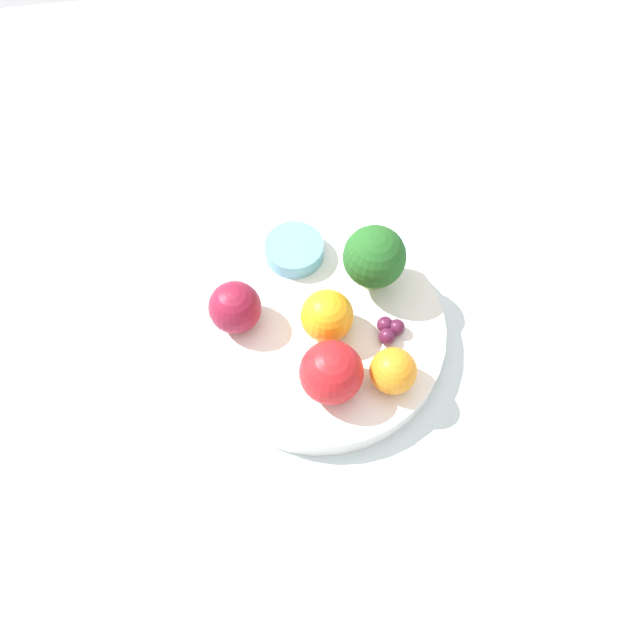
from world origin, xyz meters
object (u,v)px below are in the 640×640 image
bowl (320,332)px  orange_front (327,316)px  broccoli (374,258)px  grape_cluster (390,330)px  apple_green (332,372)px  orange_back (393,371)px  small_cup (294,250)px  apple_red (235,307)px

bowl → orange_front: size_ratio=4.90×
broccoli → grape_cluster: size_ratio=2.57×
bowl → grape_cluster: bearing=-16.9°
bowl → orange_front: (0.01, -0.01, 0.04)m
apple_green → orange_back: (0.05, -0.00, -0.01)m
apple_green → small_cup: 0.15m
broccoli → orange_back: broccoli is taller
bowl → orange_back: bearing=-51.0°
small_cup → apple_red: bearing=-133.2°
broccoli → grape_cluster: broccoli is taller
orange_back → grape_cluster: bearing=80.1°
broccoli → apple_red: bearing=-170.0°
broccoli → orange_back: 0.11m
orange_front → grape_cluster: orange_front is taller
grape_cluster → small_cup: 0.13m
apple_green → orange_back: apple_green is taller
apple_red → grape_cluster: 0.15m
grape_cluster → bowl: bearing=163.1°
apple_green → grape_cluster: bearing=35.5°
broccoli → apple_green: size_ratio=1.28×
apple_red → grape_cluster: size_ratio=1.74×
broccoli → bowl: bearing=-144.8°
broccoli → orange_front: (-0.05, -0.05, -0.02)m
broccoli → small_cup: size_ratio=1.23×
broccoli → small_cup: (-0.07, 0.04, -0.03)m
bowl → orange_back: size_ratio=5.70×
apple_green → grape_cluster: (0.06, 0.05, -0.02)m
bowl → small_cup: (-0.01, 0.09, 0.02)m
orange_back → apple_red: bearing=147.3°
orange_front → grape_cluster: 0.06m
orange_back → grape_cluster: orange_back is taller
apple_red → orange_back: 0.16m
bowl → grape_cluster: grape_cluster is taller
bowl → grape_cluster: (0.06, -0.02, 0.02)m
broccoli → grape_cluster: bearing=-85.2°
apple_red → small_cup: 0.10m
orange_back → small_cup: 0.17m
apple_red → orange_back: (0.13, -0.09, -0.00)m
apple_red → grape_cluster: apple_red is taller
broccoli → apple_green: (-0.06, -0.11, -0.01)m
bowl → grape_cluster: size_ratio=8.51×
bowl → apple_red: (-0.08, 0.02, 0.04)m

